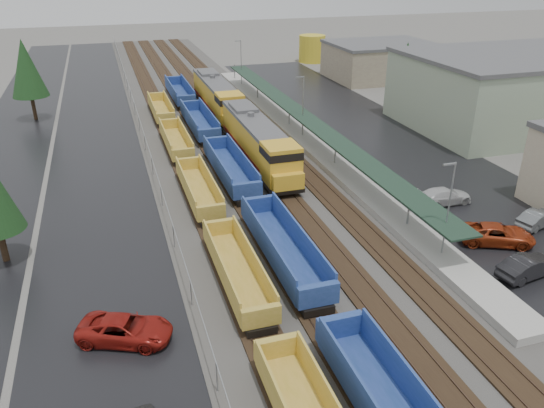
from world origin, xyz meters
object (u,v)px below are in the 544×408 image
at_px(well_string_blue, 252,202).
at_px(parked_car_east_b, 497,234).
at_px(parked_car_west_c, 125,330).
at_px(parked_car_east_c, 444,196).
at_px(locomotive_trail, 217,97).
at_px(parked_car_east_e, 538,218).
at_px(locomotive_lead, 258,142).
at_px(well_string_yellow, 215,224).
at_px(storage_tank, 312,49).
at_px(parked_car_east_a, 528,267).

distance_m(well_string_blue, parked_car_east_b, 20.48).
xyz_separation_m(parked_car_west_c, parked_car_east_c, (29.47, 10.95, -0.02)).
bearing_deg(locomotive_trail, parked_car_west_c, -108.68).
bearing_deg(parked_car_east_e, well_string_blue, 50.25).
distance_m(parked_car_west_c, parked_car_east_e, 34.79).
relative_size(locomotive_trail, parked_car_west_c, 3.89).
height_order(parked_car_east_b, parked_car_east_e, parked_car_east_b).
xyz_separation_m(locomotive_lead, parked_car_east_c, (13.60, -14.97, -1.86)).
relative_size(well_string_blue, parked_car_west_c, 17.80).
distance_m(well_string_yellow, well_string_blue, 4.99).
distance_m(well_string_yellow, parked_car_east_b, 22.74).
bearing_deg(parked_car_east_c, well_string_yellow, 89.96).
bearing_deg(parked_car_west_c, storage_tank, -4.82).
bearing_deg(parked_car_east_b, parked_car_west_c, 121.18).
height_order(locomotive_lead, parked_car_east_e, locomotive_lead).
bearing_deg(parked_car_east_b, well_string_blue, 82.50).
xyz_separation_m(locomotive_lead, well_string_blue, (-4.00, -11.75, -1.39)).
bearing_deg(parked_car_east_b, parked_car_east_c, 22.57).
distance_m(locomotive_lead, parked_car_east_a, 30.09).
bearing_deg(storage_tank, locomotive_trail, -129.13).
xyz_separation_m(storage_tank, parked_car_east_b, (-14.73, -78.16, -1.97)).
relative_size(parked_car_west_c, parked_car_east_c, 1.07).
relative_size(locomotive_lead, parked_car_east_c, 4.18).
bearing_deg(locomotive_lead, locomotive_trail, 90.00).
bearing_deg(well_string_yellow, parked_car_east_b, -20.58).
relative_size(parked_car_west_c, parked_car_east_a, 1.14).
bearing_deg(well_string_blue, parked_car_east_e, -22.92).
relative_size(well_string_yellow, storage_tank, 15.62).
distance_m(locomotive_trail, parked_car_east_b, 45.73).
bearing_deg(locomotive_trail, parked_car_east_e, -66.25).
distance_m(well_string_yellow, parked_car_east_a, 23.86).
distance_m(locomotive_trail, parked_car_east_e, 46.26).
xyz_separation_m(locomotive_trail, storage_tank, (28.02, 34.45, 0.15)).
xyz_separation_m(locomotive_lead, storage_tank, (28.02, 55.45, 0.15)).
xyz_separation_m(storage_tank, parked_car_east_a, (-15.84, -82.90, -1.96)).
distance_m(well_string_blue, parked_car_east_e, 24.56).
relative_size(well_string_blue, parked_car_east_c, 19.11).
bearing_deg(parked_car_west_c, parked_car_east_c, -46.08).
bearing_deg(parked_car_west_c, locomotive_lead, -7.94).
bearing_deg(parked_car_west_c, parked_car_east_a, -69.60).
bearing_deg(parked_car_east_e, parked_car_east_c, 21.51).
height_order(locomotive_lead, parked_car_east_b, locomotive_lead).
bearing_deg(well_string_yellow, locomotive_lead, 61.48).
height_order(parked_car_west_c, parked_car_east_b, parked_car_east_b).
distance_m(locomotive_lead, parked_car_east_b, 26.38).
height_order(well_string_blue, parked_car_west_c, well_string_blue).
bearing_deg(well_string_blue, parked_car_east_a, -44.15).
relative_size(well_string_yellow, parked_car_east_c, 16.50).
xyz_separation_m(locomotive_lead, locomotive_trail, (0.00, 21.00, 0.00)).
bearing_deg(well_string_yellow, locomotive_trail, 77.38).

